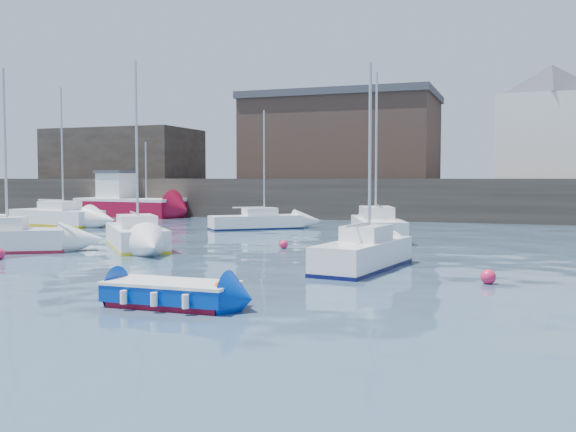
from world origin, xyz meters
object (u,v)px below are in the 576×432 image
(sailboat_c, at_px, (364,253))
(buoy_mid, at_px, (488,284))
(sailboat_f, at_px, (377,227))
(buoy_far, at_px, (284,248))
(blue_dinghy, at_px, (171,293))
(sailboat_h, at_px, (256,221))
(sailboat_b, at_px, (136,236))
(fishing_boat, at_px, (127,202))
(sailboat_e, at_px, (57,217))

(sailboat_c, xyz_separation_m, buoy_mid, (4.03, -1.73, -0.52))
(sailboat_f, bearing_deg, buoy_far, -117.99)
(blue_dinghy, distance_m, sailboat_h, 23.18)
(sailboat_b, bearing_deg, buoy_far, 16.53)
(blue_dinghy, distance_m, fishing_boat, 37.59)
(blue_dinghy, height_order, sailboat_f, sailboat_f)
(sailboat_f, height_order, sailboat_h, sailboat_f)
(blue_dinghy, relative_size, buoy_far, 8.41)
(fishing_boat, bearing_deg, buoy_far, -42.05)
(fishing_boat, bearing_deg, sailboat_c, -43.08)
(fishing_boat, height_order, sailboat_h, sailboat_h)
(buoy_far, bearing_deg, fishing_boat, 137.95)
(fishing_boat, relative_size, sailboat_f, 1.11)
(fishing_boat, distance_m, sailboat_h, 17.04)
(fishing_boat, xyz_separation_m, sailboat_h, (14.71, -8.57, -0.67))
(blue_dinghy, distance_m, buoy_mid, 9.10)
(sailboat_b, distance_m, sailboat_c, 11.34)
(sailboat_h, xyz_separation_m, buoy_mid, (13.89, -16.14, -0.46))
(sailboat_b, height_order, sailboat_c, sailboat_b)
(sailboat_c, bearing_deg, sailboat_f, 99.44)
(fishing_boat, height_order, buoy_mid, fishing_boat)
(sailboat_f, xyz_separation_m, buoy_far, (-2.93, -5.51, -0.58))
(fishing_boat, height_order, sailboat_c, sailboat_c)
(blue_dinghy, xyz_separation_m, sailboat_b, (-8.03, 10.88, 0.19))
(sailboat_e, relative_size, sailboat_f, 1.05)
(sailboat_c, relative_size, sailboat_h, 0.97)
(fishing_boat, xyz_separation_m, sailboat_c, (24.57, -22.98, -0.61))
(blue_dinghy, distance_m, buoy_far, 12.86)
(buoy_mid, bearing_deg, sailboat_e, 151.74)
(sailboat_f, xyz_separation_m, sailboat_h, (-8.11, 3.86, -0.12))
(sailboat_c, height_order, sailboat_e, sailboat_e)
(sailboat_c, distance_m, buoy_far, 6.90)
(sailboat_f, relative_size, buoy_mid, 19.14)
(fishing_boat, xyz_separation_m, buoy_mid, (28.60, -24.71, -1.13))
(sailboat_c, distance_m, sailboat_e, 26.34)
(sailboat_b, distance_m, buoy_far, 6.48)
(sailboat_e, bearing_deg, sailboat_b, -38.35)
(sailboat_c, bearing_deg, blue_dinghy, -110.33)
(sailboat_c, distance_m, sailboat_h, 17.46)
(sailboat_f, relative_size, buoy_far, 22.17)
(buoy_mid, bearing_deg, fishing_boat, 139.18)
(sailboat_b, relative_size, buoy_far, 21.30)
(sailboat_e, bearing_deg, buoy_far, -22.96)
(sailboat_b, xyz_separation_m, sailboat_c, (10.88, -3.20, 0.00))
(blue_dinghy, distance_m, sailboat_b, 13.53)
(fishing_boat, relative_size, buoy_far, 24.55)
(sailboat_h, height_order, buoy_far, sailboat_h)
(sailboat_h, bearing_deg, sailboat_f, -25.49)
(sailboat_f, distance_m, buoy_mid, 13.59)
(blue_dinghy, xyz_separation_m, sailboat_h, (-7.01, 22.10, 0.13))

